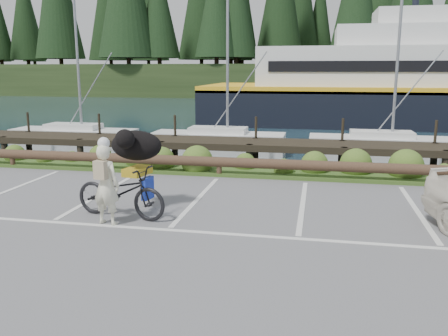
{
  "coord_description": "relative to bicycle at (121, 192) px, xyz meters",
  "views": [
    {
      "loc": [
        2.89,
        -9.13,
        3.19
      ],
      "look_at": [
        0.93,
        0.7,
        1.1
      ],
      "focal_mm": 38.0,
      "sensor_mm": 36.0,
      "label": 1
    }
  ],
  "objects": [
    {
      "name": "cyclist",
      "position": [
        -0.09,
        -0.5,
        0.28
      ],
      "size": [
        0.69,
        0.51,
        1.7
      ],
      "primitive_type": "imported",
      "rotation": [
        0.0,
        0.0,
        2.96
      ],
      "color": "#EEEBC9",
      "rests_on": "ground"
    },
    {
      "name": "ground",
      "position": [
        1.28,
        -0.23,
        -0.58
      ],
      "size": [
        72.0,
        72.0,
        0.0
      ],
      "primitive_type": "plane",
      "color": "#5B5B5D"
    },
    {
      "name": "dog",
      "position": [
        0.13,
        0.69,
        0.92
      ],
      "size": [
        0.79,
        1.28,
        0.69
      ],
      "primitive_type": "ellipsoid",
      "rotation": [
        0.0,
        0.0,
        1.39
      ],
      "color": "black",
      "rests_on": "bicycle"
    },
    {
      "name": "log_rail",
      "position": [
        1.28,
        4.37,
        -0.58
      ],
      "size": [
        32.0,
        0.3,
        0.6
      ],
      "primitive_type": null,
      "color": "#443021",
      "rests_on": "ground"
    },
    {
      "name": "harbor_backdrop",
      "position": [
        1.68,
        78.19,
        -0.58
      ],
      "size": [
        170.0,
        160.0,
        30.0
      ],
      "color": "#172C37",
      "rests_on": "ground"
    },
    {
      "name": "bicycle",
      "position": [
        0.0,
        0.0,
        0.0
      ],
      "size": [
        2.29,
        1.15,
        1.15
      ],
      "primitive_type": "imported",
      "rotation": [
        0.0,
        0.0,
        1.39
      ],
      "color": "black",
      "rests_on": "ground"
    },
    {
      "name": "vegetation_strip",
      "position": [
        1.28,
        5.07,
        -0.53
      ],
      "size": [
        34.0,
        1.6,
        0.1
      ],
      "primitive_type": "cube",
      "color": "#3D5B21",
      "rests_on": "ground"
    }
  ]
}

